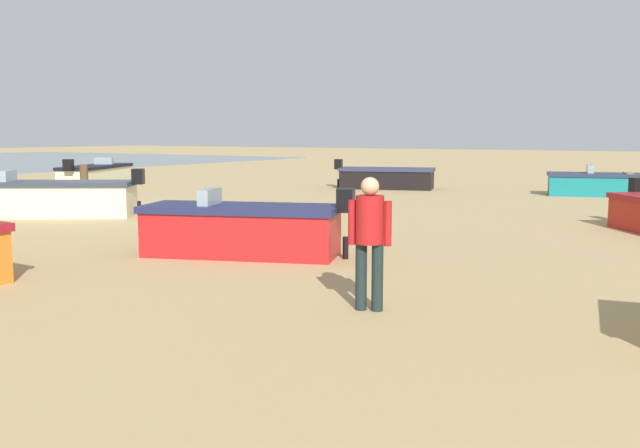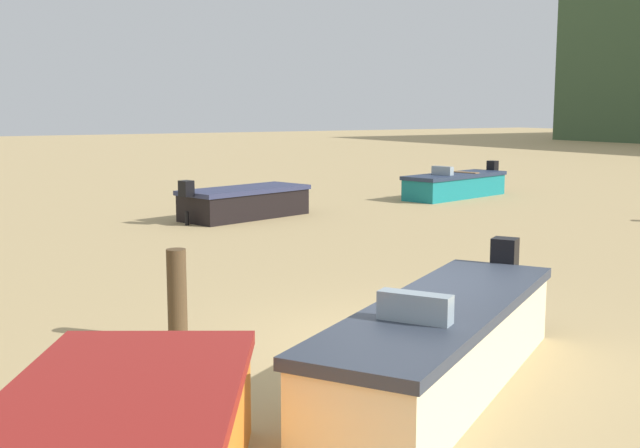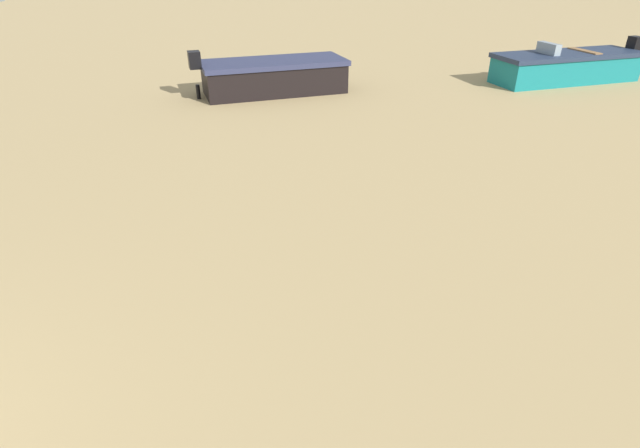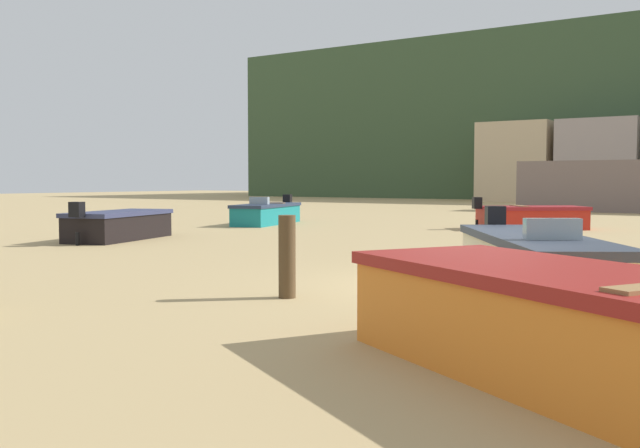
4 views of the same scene
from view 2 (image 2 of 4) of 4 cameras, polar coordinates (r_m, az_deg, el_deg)
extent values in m
plane|color=tan|center=(9.95, 6.32, -8.88)|extent=(160.00, 160.00, 0.00)
cube|color=#16777C|center=(26.55, 9.69, 2.62)|extent=(2.26, 4.29, 0.67)
cube|color=#232F46|center=(26.51, 9.71, 3.47)|extent=(2.36, 4.40, 0.12)
cube|color=black|center=(28.35, 12.31, 4.07)|extent=(0.38, 0.35, 0.40)
cylinder|color=black|center=(28.42, 12.27, 2.58)|extent=(0.12, 0.12, 0.33)
cube|color=#8C9EA8|center=(25.91, 8.81, 3.82)|extent=(0.76, 0.39, 0.28)
cube|color=olive|center=(26.93, 10.34, 3.63)|extent=(1.07, 0.50, 0.08)
cube|color=black|center=(21.44, -5.43, 1.38)|extent=(2.33, 3.78, 0.69)
cube|color=#2D3252|center=(21.39, -5.44, 2.46)|extent=(2.44, 3.90, 0.12)
cube|color=black|center=(20.15, -9.60, 2.53)|extent=(0.39, 0.36, 0.40)
cylinder|color=black|center=(20.24, -9.55, 0.39)|extent=(0.12, 0.12, 0.35)
cube|color=beige|center=(8.58, 8.74, -8.99)|extent=(3.50, 4.60, 0.79)
cube|color=#303744|center=(8.46, 8.80, -6.03)|extent=(3.62, 4.73, 0.12)
cube|color=black|center=(10.79, 13.16, -2.04)|extent=(0.42, 0.41, 0.40)
cylinder|color=black|center=(10.97, 13.01, -6.35)|extent=(0.14, 0.14, 0.40)
cube|color=#8C9EA8|center=(7.66, 6.85, -5.97)|extent=(0.71, 0.55, 0.28)
cylinder|color=#4D3923|center=(10.20, -10.25, -5.09)|extent=(0.25, 0.25, 1.19)
camera|label=1|loc=(21.32, 74.35, 0.06)|focal=39.22mm
camera|label=3|loc=(11.55, 26.16, 8.79)|focal=27.66mm
camera|label=4|loc=(6.05, -84.57, -11.36)|focal=40.25mm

